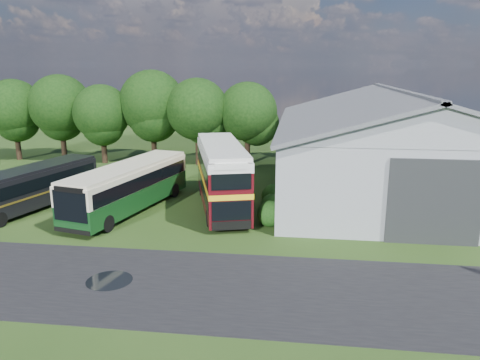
# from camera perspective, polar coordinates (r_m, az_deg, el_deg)

# --- Properties ---
(ground) EXTENTS (120.00, 120.00, 0.00)m
(ground) POSITION_cam_1_polar(r_m,az_deg,el_deg) (25.80, -9.92, -9.31)
(ground) COLOR #1F3A12
(ground) RESTS_ON ground
(asphalt_road) EXTENTS (60.00, 8.00, 0.02)m
(asphalt_road) POSITION_cam_1_polar(r_m,az_deg,el_deg) (22.44, -4.71, -12.82)
(asphalt_road) COLOR black
(asphalt_road) RESTS_ON ground
(puddle) EXTENTS (2.20, 2.20, 0.01)m
(puddle) POSITION_cam_1_polar(r_m,az_deg,el_deg) (23.73, -15.63, -11.77)
(puddle) COLOR black
(puddle) RESTS_ON ground
(storage_shed) EXTENTS (18.80, 24.80, 8.15)m
(storage_shed) POSITION_cam_1_polar(r_m,az_deg,el_deg) (39.75, 18.46, 4.63)
(storage_shed) COLOR gray
(storage_shed) RESTS_ON ground
(tree_far_left) EXTENTS (6.12, 6.12, 8.64)m
(tree_far_left) POSITION_cam_1_polar(r_m,az_deg,el_deg) (55.78, -25.86, 7.88)
(tree_far_left) COLOR black
(tree_far_left) RESTS_ON ground
(tree_left_a) EXTENTS (6.46, 6.46, 9.12)m
(tree_left_a) POSITION_cam_1_polar(r_m,az_deg,el_deg) (53.64, -21.08, 8.49)
(tree_left_a) COLOR black
(tree_left_a) RESTS_ON ground
(tree_left_b) EXTENTS (5.78, 5.78, 8.16)m
(tree_left_b) POSITION_cam_1_polar(r_m,az_deg,el_deg) (50.61, -16.51, 7.86)
(tree_left_b) COLOR black
(tree_left_b) RESTS_ON ground
(tree_mid) EXTENTS (6.80, 6.80, 9.60)m
(tree_mid) POSITION_cam_1_polar(r_m,az_deg,el_deg) (49.96, -10.66, 9.19)
(tree_mid) COLOR black
(tree_mid) RESTS_ON ground
(tree_right_a) EXTENTS (6.26, 6.26, 8.83)m
(tree_right_a) POSITION_cam_1_polar(r_m,az_deg,el_deg) (47.72, -5.22, 8.56)
(tree_right_a) COLOR black
(tree_right_a) RESTS_ON ground
(tree_right_b) EXTENTS (5.98, 5.98, 8.45)m
(tree_right_b) POSITION_cam_1_polar(r_m,az_deg,el_deg) (47.71, 0.93, 8.32)
(tree_right_b) COLOR black
(tree_right_b) RESTS_ON ground
(shrub_front) EXTENTS (1.70, 1.70, 1.70)m
(shrub_front) POSITION_cam_1_polar(r_m,az_deg,el_deg) (30.35, 3.68, -5.52)
(shrub_front) COLOR #194714
(shrub_front) RESTS_ON ground
(shrub_mid) EXTENTS (1.60, 1.60, 1.60)m
(shrub_mid) POSITION_cam_1_polar(r_m,az_deg,el_deg) (32.24, 3.92, -4.34)
(shrub_mid) COLOR #194714
(shrub_mid) RESTS_ON ground
(shrub_back) EXTENTS (1.80, 1.80, 1.80)m
(shrub_back) POSITION_cam_1_polar(r_m,az_deg,el_deg) (34.15, 4.13, -3.30)
(shrub_back) COLOR #194714
(shrub_back) RESTS_ON ground
(bus_green_single) EXTENTS (5.52, 12.31, 3.31)m
(bus_green_single) POSITION_cam_1_polar(r_m,az_deg,el_deg) (33.69, -13.41, -0.77)
(bus_green_single) COLOR black
(bus_green_single) RESTS_ON ground
(bus_maroon_double) EXTENTS (5.65, 11.32, 4.72)m
(bus_maroon_double) POSITION_cam_1_polar(r_m,az_deg,el_deg) (33.16, -2.24, 0.42)
(bus_maroon_double) COLOR black
(bus_maroon_double) RESTS_ON ground
(bus_dark_single) EXTENTS (5.33, 11.20, 3.01)m
(bus_dark_single) POSITION_cam_1_polar(r_m,az_deg,el_deg) (36.43, -24.00, -0.78)
(bus_dark_single) COLOR black
(bus_dark_single) RESTS_ON ground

